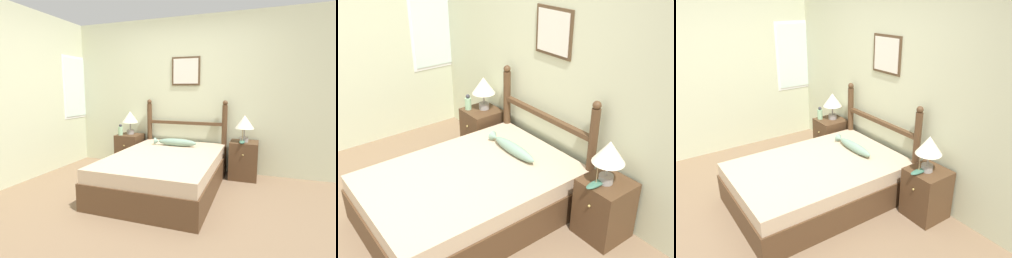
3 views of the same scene
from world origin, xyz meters
TOP-DOWN VIEW (x-y plane):
  - ground_plane at (0.00, 0.00)m, footprint 16.00×16.00m
  - wall_back at (-0.00, 1.73)m, footprint 6.40×0.08m
  - wall_left at (-2.13, 0.03)m, footprint 0.08×6.40m
  - bed at (-0.01, 0.65)m, footprint 1.39×2.00m
  - headboard at (-0.01, 1.61)m, footprint 1.39×0.08m
  - nightstand_left at (-0.99, 1.47)m, footprint 0.41×0.43m
  - nightstand_right at (0.96, 1.47)m, footprint 0.41×0.43m
  - table_lamp_left at (-1.00, 1.51)m, footprint 0.28×0.28m
  - table_lamp_right at (0.96, 1.44)m, footprint 0.28×0.28m
  - bottle at (-1.11, 1.35)m, footprint 0.08×0.08m
  - model_boat at (0.94, 1.34)m, footprint 0.08×0.23m
  - fish_pillow at (-0.06, 1.21)m, footprint 0.69×0.12m

SIDE VIEW (x-z plane):
  - ground_plane at x=0.00m, z-range 0.00..0.00m
  - bed at x=-0.01m, z-range 0.00..0.48m
  - nightstand_left at x=-0.99m, z-range 0.00..0.57m
  - nightstand_right at x=0.96m, z-range 0.00..0.57m
  - fish_pillow at x=-0.06m, z-range 0.49..0.60m
  - model_boat at x=0.94m, z-range 0.49..0.70m
  - headboard at x=-0.01m, z-range 0.04..1.23m
  - bottle at x=-1.11m, z-range 0.56..0.76m
  - table_lamp_left at x=-1.00m, z-range 0.66..1.06m
  - table_lamp_right at x=0.96m, z-range 0.66..1.06m
  - wall_back at x=0.00m, z-range 0.00..2.55m
  - wall_left at x=-2.13m, z-range 0.00..2.55m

